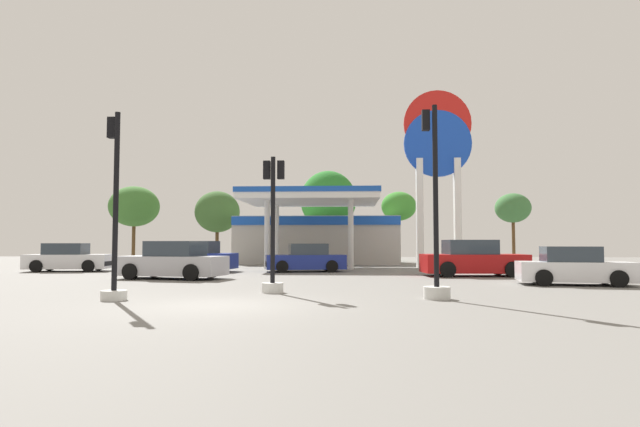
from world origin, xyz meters
TOP-DOWN VIEW (x-y plane):
  - ground_plane at (0.00, 0.00)m, footprint 90.00×90.00m
  - gas_station at (0.76, 25.75)m, footprint 11.78×13.64m
  - station_pole_sign at (8.62, 20.03)m, footprint 4.17×0.56m
  - car_0 at (-4.36, 9.24)m, footprint 4.71×2.64m
  - car_1 at (-5.19, 14.90)m, footprint 4.71×2.49m
  - car_2 at (-11.92, 14.77)m, footprint 4.42×2.41m
  - car_3 at (0.82, 15.06)m, footprint 4.40×2.51m
  - car_4 at (8.76, 11.82)m, footprint 4.75×2.35m
  - car_5 at (11.20, 6.82)m, footprint 4.08×2.23m
  - traffic_signal_0 at (5.44, 1.74)m, footprint 0.72×0.72m
  - traffic_signal_1 at (-3.14, 0.99)m, footprint 0.67×0.69m
  - traffic_signal_2 at (0.77, 3.36)m, footprint 0.66×0.69m
  - tree_0 at (-15.14, 30.96)m, footprint 4.20×4.20m
  - tree_1 at (-7.80, 30.27)m, footprint 3.69×3.69m
  - tree_2 at (1.38, 30.99)m, footprint 4.65×4.65m
  - tree_3 at (7.15, 30.23)m, footprint 2.83×2.83m
  - tree_4 at (16.61, 31.42)m, footprint 2.89×2.89m

SIDE VIEW (x-z plane):
  - ground_plane at x=0.00m, z-range 0.00..0.00m
  - car_5 at x=11.20m, z-range -0.07..1.32m
  - car_3 at x=0.82m, z-range -0.07..1.41m
  - car_2 at x=-11.92m, z-range -0.07..1.43m
  - car_0 at x=-4.36m, z-range -0.08..1.52m
  - car_1 at x=-5.19m, z-range -0.08..1.54m
  - car_4 at x=8.76m, z-range -0.08..1.58m
  - traffic_signal_0 at x=5.44m, z-range -1.11..4.19m
  - traffic_signal_2 at x=0.77m, z-range -0.46..3.71m
  - traffic_signal_1 at x=-3.14m, z-range -0.79..4.24m
  - gas_station at x=0.76m, z-range -0.26..4.41m
  - tree_1 at x=-7.80m, z-range 1.18..6.99m
  - tree_4 at x=16.61m, z-range 1.57..7.18m
  - tree_3 at x=7.15m, z-range 1.63..7.31m
  - tree_0 at x=-15.14m, z-range 1.44..7.77m
  - tree_2 at x=1.38m, z-range 1.31..8.84m
  - station_pole_sign at x=8.62m, z-range 1.43..12.46m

